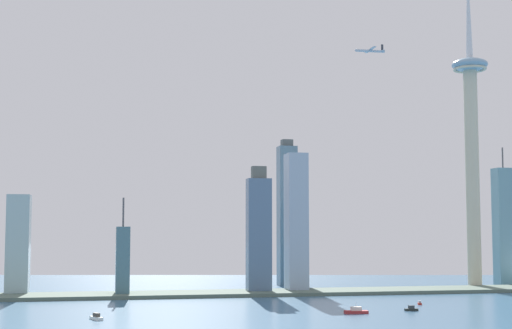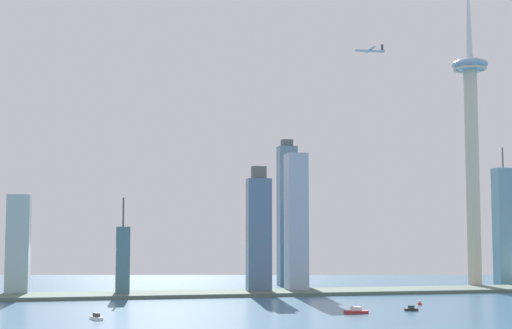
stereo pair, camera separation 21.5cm
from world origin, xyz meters
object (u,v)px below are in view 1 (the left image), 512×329
(boat_2, at_px, (96,317))
(skyscraper_3, at_px, (259,234))
(skyscraper_6, at_px, (287,214))
(boat_7, at_px, (356,311))
(skyscraper_8, at_px, (123,261))
(boat_3, at_px, (411,309))
(skyscraper_1, at_px, (504,227))
(skyscraper_4, at_px, (18,245))
(airplane, at_px, (370,51))
(observation_tower, at_px, (471,129))
(boat_1, at_px, (420,303))
(skyscraper_0, at_px, (296,244))
(skyscraper_2, at_px, (296,223))

(boat_2, bearing_deg, skyscraper_3, 116.25)
(skyscraper_6, bearing_deg, boat_7, -94.13)
(skyscraper_3, relative_size, skyscraper_8, 1.35)
(boat_2, bearing_deg, boat_3, 68.59)
(skyscraper_1, relative_size, skyscraper_6, 0.94)
(skyscraper_4, height_order, boat_2, skyscraper_4)
(skyscraper_6, height_order, airplane, airplane)
(observation_tower, relative_size, skyscraper_6, 2.26)
(skyscraper_6, bearing_deg, boat_3, -84.58)
(skyscraper_3, xyz_separation_m, skyscraper_6, (52.61, 100.89, 20.24))
(observation_tower, height_order, boat_1, observation_tower)
(skyscraper_0, bearing_deg, boat_2, -130.35)
(observation_tower, relative_size, boat_7, 20.68)
(skyscraper_4, height_order, boat_3, skyscraper_4)
(skyscraper_2, distance_m, boat_1, 159.38)
(skyscraper_4, bearing_deg, airplane, -17.71)
(skyscraper_2, xyz_separation_m, boat_1, (65.83, -130.03, -64.51))
(observation_tower, distance_m, skyscraper_2, 216.21)
(skyscraper_1, xyz_separation_m, boat_3, (-199.58, -214.88, -60.92))
(observation_tower, relative_size, boat_3, 35.83)
(skyscraper_4, relative_size, skyscraper_6, 0.58)
(skyscraper_6, xyz_separation_m, boat_1, (50.93, -223.83, -74.51))
(boat_2, bearing_deg, skyscraper_1, 93.89)
(boat_2, distance_m, boat_3, 224.49)
(skyscraper_3, xyz_separation_m, skyscraper_4, (-215.40, 23.53, -10.21))
(boat_7, bearing_deg, boat_1, 42.39)
(observation_tower, bearing_deg, skyscraper_8, -175.14)
(skyscraper_0, bearing_deg, skyscraper_6, 86.19)
(skyscraper_2, height_order, boat_2, skyscraper_2)
(skyscraper_0, height_order, airplane, airplane)
(skyscraper_8, height_order, airplane, airplane)
(skyscraper_3, xyz_separation_m, airplane, (84.02, -72.08, 159.44))
(skyscraper_6, bearing_deg, airplane, -79.71)
(boat_2, bearing_deg, airplane, 90.30)
(skyscraper_3, xyz_separation_m, boat_2, (-146.33, -176.68, -53.68))
(skyscraper_6, height_order, boat_2, skyscraper_6)
(skyscraper_3, relative_size, airplane, 4.34)
(skyscraper_1, xyz_separation_m, skyscraper_4, (-492.89, -25.29, -17.21))
(skyscraper_8, distance_m, boat_7, 233.49)
(boat_2, height_order, boat_7, boat_7)
(boat_1, bearing_deg, skyscraper_2, -132.89)
(observation_tower, relative_size, boat_1, 40.97)
(observation_tower, relative_size, skyscraper_0, 3.94)
(skyscraper_0, relative_size, boat_1, 10.41)
(skyscraper_1, distance_m, skyscraper_2, 243.41)
(skyscraper_2, relative_size, boat_3, 13.34)
(skyscraper_4, bearing_deg, skyscraper_0, 6.51)
(skyscraper_6, distance_m, boat_7, 286.08)
(boat_7, bearing_deg, skyscraper_3, 106.79)
(airplane, bearing_deg, boat_3, 87.94)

